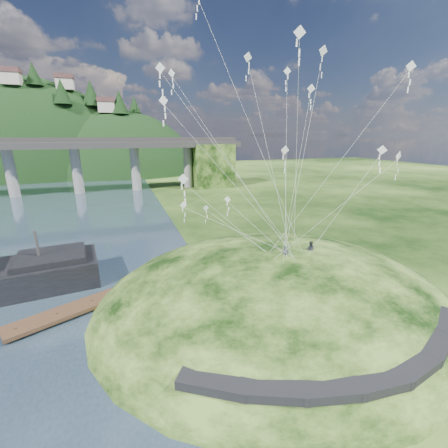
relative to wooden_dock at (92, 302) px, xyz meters
name	(u,v)px	position (x,y,z in m)	size (l,w,h in m)	color
ground	(203,326)	(9.05, -6.36, -0.45)	(320.00, 320.00, 0.00)	black
grass_hill	(274,312)	(17.05, -4.36, -1.95)	(36.00, 32.00, 13.00)	black
footpath	(361,364)	(16.51, -16.10, 1.64)	(22.29, 5.84, 0.83)	black
bridge	(33,159)	(-17.41, 63.71, 9.26)	(160.00, 11.00, 15.00)	#2D2B2B
far_ridge	(25,193)	(-34.53, 115.81, -7.88)	(153.00, 70.00, 94.50)	black
wooden_dock	(92,302)	(0.00, 0.00, 0.00)	(13.88, 8.02, 1.02)	#3B2518
kite_flyers	(304,242)	(19.54, -4.83, 5.36)	(3.95, 1.26, 1.83)	#242630
kite_swarm	(251,110)	(14.93, -2.06, 17.22)	(19.00, 17.56, 20.67)	white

